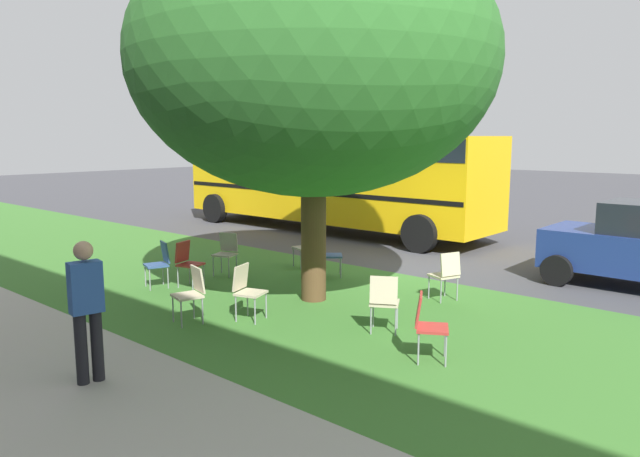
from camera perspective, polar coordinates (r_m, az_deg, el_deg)
ground at (r=12.93m, az=7.32°, el=-4.04°), size 80.00×80.00×0.00m
grass_verge at (r=10.50m, az=-2.53°, el=-6.99°), size 48.00×6.00×0.01m
sidewalk_strip at (r=8.08m, az=-25.17°, el=-12.76°), size 48.00×2.80×0.01m
street_tree at (r=10.28m, az=-0.65°, el=15.79°), size 6.15×6.15×6.39m
chair_0 at (r=12.50m, az=-9.01°, el=-2.09°), size 0.54×0.54×0.88m
chair_1 at (r=11.65m, az=-12.66°, el=-3.00°), size 0.52×0.52×0.88m
chair_2 at (r=12.19m, az=0.85°, el=-2.26°), size 0.59×0.59×0.88m
chair_3 at (r=9.40m, az=-7.07°, el=-5.68°), size 0.53×0.52×0.88m
chair_4 at (r=10.62m, az=12.06°, el=-4.13°), size 0.54×0.54×0.88m
chair_5 at (r=9.40m, az=-12.27°, el=-5.83°), size 0.51×0.52×0.88m
chair_6 at (r=7.78m, az=10.25°, el=-8.85°), size 0.57×0.57×0.88m
chair_7 at (r=13.09m, az=-1.28°, el=-1.49°), size 0.53×0.53×0.88m
chair_8 at (r=11.73m, az=-15.18°, el=-3.02°), size 0.53×0.54×0.88m
chair_9 at (r=8.75m, az=6.20°, el=-6.76°), size 0.57×0.57×0.88m
school_bus at (r=18.15m, az=0.95°, el=5.34°), size 10.40×2.80×2.88m
pedestrian_1 at (r=7.41m, az=-21.55°, el=-6.97°), size 0.27×0.39×1.69m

